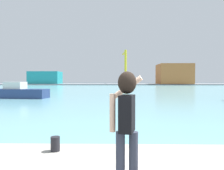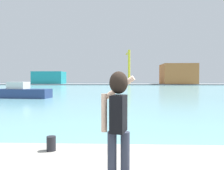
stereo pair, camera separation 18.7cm
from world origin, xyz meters
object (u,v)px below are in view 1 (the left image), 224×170
warehouse_left (45,78)px  port_crane (125,63)px  person_photographer (126,116)px  boat_moored (20,92)px  harbor_bollard (55,144)px  warehouse_right (174,74)px

warehouse_left → port_crane: (35.12, 0.78, 6.32)m
person_photographer → boat_moored: bearing=42.5°
port_crane → warehouse_left: bearing=-178.7°
port_crane → person_photographer: bearing=-92.4°
person_photographer → harbor_bollard: bearing=59.7°
harbor_bollard → warehouse_left: warehouse_left is taller
harbor_bollard → warehouse_left: (-29.76, 87.14, 2.50)m
harbor_bollard → port_crane: 88.53m
person_photographer → warehouse_right: bearing=-1.5°
warehouse_right → person_photographer: bearing=-105.7°
warehouse_left → warehouse_right: (56.05, -0.72, 1.56)m
port_crane → boat_moored: bearing=-102.2°
person_photographer → warehouse_right: warehouse_right is taller
person_photographer → warehouse_right: 91.40m
harbor_bollard → person_photographer: bearing=-44.5°
harbor_bollard → boat_moored: (-9.58, 19.12, 0.06)m
harbor_bollard → warehouse_left: 92.12m
person_photographer → port_crane: (3.82, 89.43, 7.92)m
boat_moored → person_photographer: bearing=-56.3°
boat_moored → warehouse_right: 76.37m
warehouse_left → port_crane: port_crane is taller
person_photographer → warehouse_left: bearing=33.7°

